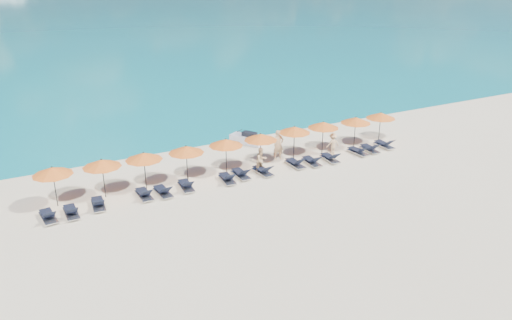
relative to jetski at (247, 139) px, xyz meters
name	(u,v)px	position (x,y,z in m)	size (l,w,h in m)	color
ground	(282,197)	(-2.46, -8.90, -0.37)	(1400.00, 1400.00, 0.00)	beige
jetski	(247,139)	(0.00, 0.00, 0.00)	(2.05, 2.63, 0.89)	silver
beachgoer_a	(279,145)	(0.40, -3.69, 0.63)	(0.72, 0.47, 1.98)	tan
beachgoer_b	(261,160)	(-1.72, -5.21, 0.44)	(0.79, 0.45, 1.62)	tan
beachgoer_c	(333,144)	(4.08, -4.66, 0.39)	(0.97, 0.45, 1.50)	tan
umbrella_0	(52,171)	(-13.52, -4.14, 1.65)	(2.10, 2.10, 2.28)	black
umbrella_1	(102,163)	(-11.02, -4.24, 1.65)	(2.10, 2.10, 2.28)	black
umbrella_2	(144,156)	(-8.72, -4.28, 1.65)	(2.10, 2.10, 2.28)	black
umbrella_3	(186,149)	(-6.23, -4.34, 1.65)	(2.10, 2.10, 2.28)	black
umbrella_4	(226,142)	(-3.67, -4.30, 1.65)	(2.10, 2.10, 2.28)	black
umbrella_5	(261,137)	(-1.33, -4.40, 1.65)	(2.10, 2.10, 2.28)	black
umbrella_6	(294,130)	(1.34, -4.12, 1.65)	(2.10, 2.10, 2.28)	black
umbrella_7	(323,125)	(3.60, -4.15, 1.65)	(2.10, 2.10, 2.28)	black
umbrella_8	(356,120)	(6.22, -4.30, 1.65)	(2.10, 2.10, 2.28)	black
umbrella_9	(381,115)	(8.54, -4.23, 1.65)	(2.10, 2.10, 2.28)	black
lounger_0	(48,216)	(-14.16, -5.61, -0.13)	(0.78, 1.75, 0.66)	silver
lounger_1	(71,212)	(-13.06, -5.67, -0.13)	(0.62, 1.70, 0.66)	silver
lounger_2	(98,204)	(-11.65, -5.39, -0.13)	(0.78, 1.75, 0.66)	silver
lounger_3	(144,194)	(-9.16, -5.35, -0.13)	(0.64, 1.71, 0.66)	silver
lounger_4	(163,191)	(-8.13, -5.49, -0.13)	(0.72, 1.73, 0.66)	silver
lounger_5	(186,185)	(-6.72, -5.36, -0.13)	(0.77, 1.75, 0.66)	silver
lounger_6	(227,178)	(-4.20, -5.53, -0.13)	(0.79, 1.75, 0.66)	silver
lounger_7	(241,174)	(-3.17, -5.30, -0.13)	(0.64, 1.71, 0.66)	silver
lounger_8	(263,171)	(-1.77, -5.50, -0.13)	(0.74, 1.74, 0.66)	silver
lounger_9	(295,163)	(0.66, -5.37, -0.13)	(0.63, 1.70, 0.66)	silver
lounger_10	(312,161)	(1.79, -5.58, -0.13)	(0.72, 1.74, 0.66)	silver
lounger_11	(330,158)	(3.19, -5.65, -0.13)	(0.75, 1.74, 0.66)	silver
lounger_12	(358,151)	(5.62, -5.53, -0.13)	(0.72, 1.73, 0.66)	silver
lounger_13	(370,148)	(6.68, -5.49, -0.13)	(0.77, 1.75, 0.66)	silver
lounger_14	(384,144)	(8.13, -5.30, -0.13)	(0.67, 1.72, 0.66)	silver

